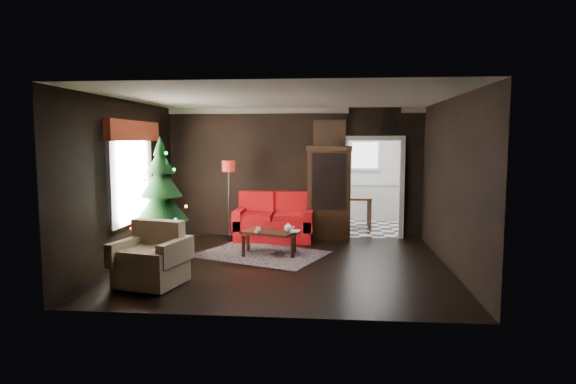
# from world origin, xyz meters

# --- Properties ---
(floor) EXTENTS (5.50, 5.50, 0.00)m
(floor) POSITION_xyz_m (0.00, 0.00, 0.00)
(floor) COLOR black
(floor) RESTS_ON ground
(ceiling) EXTENTS (5.50, 5.50, 0.00)m
(ceiling) POSITION_xyz_m (0.00, 0.00, 2.80)
(ceiling) COLOR white
(ceiling) RESTS_ON ground
(wall_back) EXTENTS (5.50, 0.00, 5.50)m
(wall_back) POSITION_xyz_m (0.00, 2.50, 1.40)
(wall_back) COLOR black
(wall_back) RESTS_ON ground
(wall_front) EXTENTS (5.50, 0.00, 5.50)m
(wall_front) POSITION_xyz_m (0.00, -2.50, 1.40)
(wall_front) COLOR black
(wall_front) RESTS_ON ground
(wall_left) EXTENTS (0.00, 5.50, 5.50)m
(wall_left) POSITION_xyz_m (-2.75, 0.00, 1.40)
(wall_left) COLOR black
(wall_left) RESTS_ON ground
(wall_right) EXTENTS (0.00, 5.50, 5.50)m
(wall_right) POSITION_xyz_m (2.75, 0.00, 1.40)
(wall_right) COLOR black
(wall_right) RESTS_ON ground
(doorway) EXTENTS (1.10, 0.10, 2.10)m
(doorway) POSITION_xyz_m (1.70, 2.50, 1.05)
(doorway) COLOR silver
(doorway) RESTS_ON ground
(left_window) EXTENTS (0.05, 1.60, 1.40)m
(left_window) POSITION_xyz_m (-2.71, 0.20, 1.45)
(left_window) COLOR white
(left_window) RESTS_ON wall_left
(valance) EXTENTS (0.12, 2.10, 0.35)m
(valance) POSITION_xyz_m (-2.63, 0.20, 2.27)
(valance) COLOR maroon
(valance) RESTS_ON wall_left
(kitchen_floor) EXTENTS (3.00, 3.00, 0.00)m
(kitchen_floor) POSITION_xyz_m (1.70, 4.00, 0.00)
(kitchen_floor) COLOR silver
(kitchen_floor) RESTS_ON ground
(kitchen_window) EXTENTS (0.70, 0.06, 0.70)m
(kitchen_window) POSITION_xyz_m (1.70, 5.45, 1.70)
(kitchen_window) COLOR white
(kitchen_window) RESTS_ON ground
(rug) EXTENTS (2.63, 2.30, 0.01)m
(rug) POSITION_xyz_m (-0.47, 0.70, 0.01)
(rug) COLOR #623A4E
(rug) RESTS_ON ground
(loveseat) EXTENTS (1.70, 0.90, 1.00)m
(loveseat) POSITION_xyz_m (-0.40, 2.05, 0.50)
(loveseat) COLOR maroon
(loveseat) RESTS_ON ground
(curio_cabinet) EXTENTS (0.90, 0.45, 1.90)m
(curio_cabinet) POSITION_xyz_m (0.75, 2.27, 0.95)
(curio_cabinet) COLOR black
(curio_cabinet) RESTS_ON ground
(floor_lamp) EXTENTS (0.38, 0.38, 1.72)m
(floor_lamp) POSITION_xyz_m (-1.31, 1.83, 0.83)
(floor_lamp) COLOR black
(floor_lamp) RESTS_ON ground
(christmas_tree) EXTENTS (1.45, 1.45, 2.14)m
(christmas_tree) POSITION_xyz_m (-2.17, 0.20, 1.05)
(christmas_tree) COLOR black
(christmas_tree) RESTS_ON ground
(armchair) EXTENTS (1.05, 1.05, 0.89)m
(armchair) POSITION_xyz_m (-1.80, -1.34, 0.46)
(armchair) COLOR #C4AE93
(armchair) RESTS_ON ground
(coffee_table) EXTENTS (1.10, 0.88, 0.43)m
(coffee_table) POSITION_xyz_m (-0.32, 0.73, 0.23)
(coffee_table) COLOR black
(coffee_table) RESTS_ON rug
(teapot) EXTENTS (0.19, 0.19, 0.15)m
(teapot) POSITION_xyz_m (0.02, 0.65, 0.52)
(teapot) COLOR white
(teapot) RESTS_ON coffee_table
(cup_a) EXTENTS (0.10, 0.10, 0.07)m
(cup_a) POSITION_xyz_m (-0.54, 0.75, 0.48)
(cup_a) COLOR beige
(cup_a) RESTS_ON coffee_table
(cup_b) EXTENTS (0.08, 0.08, 0.05)m
(cup_b) POSITION_xyz_m (-0.54, 0.49, 0.47)
(cup_b) COLOR white
(cup_b) RESTS_ON coffee_table
(book) EXTENTS (0.18, 0.04, 0.24)m
(book) POSITION_xyz_m (0.06, 0.71, 0.56)
(book) COLOR #856251
(book) RESTS_ON coffee_table
(wall_clock) EXTENTS (0.32, 0.32, 0.06)m
(wall_clock) POSITION_xyz_m (1.95, 2.45, 2.38)
(wall_clock) COLOR silver
(wall_clock) RESTS_ON wall_back
(painting) EXTENTS (0.62, 0.05, 0.52)m
(painting) POSITION_xyz_m (0.75, 2.46, 2.25)
(painting) COLOR #AF7853
(painting) RESTS_ON wall_back
(kitchen_counter) EXTENTS (1.80, 0.60, 0.90)m
(kitchen_counter) POSITION_xyz_m (1.70, 5.20, 0.45)
(kitchen_counter) COLOR silver
(kitchen_counter) RESTS_ON ground
(kitchen_table) EXTENTS (0.70, 0.70, 0.75)m
(kitchen_table) POSITION_xyz_m (1.40, 3.70, 0.38)
(kitchen_table) COLOR brown
(kitchen_table) RESTS_ON ground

